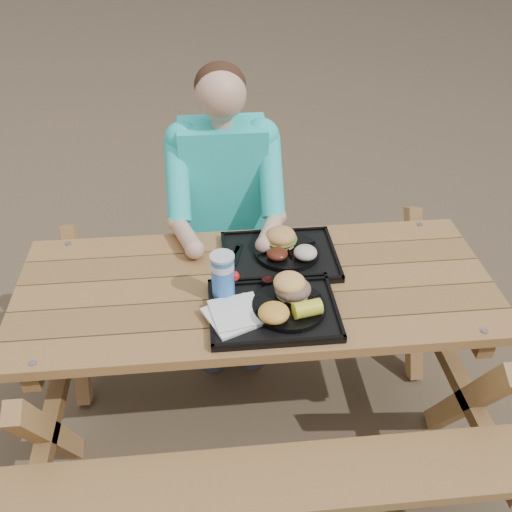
{
  "coord_description": "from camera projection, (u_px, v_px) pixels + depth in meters",
  "views": [
    {
      "loc": [
        -0.16,
        -1.67,
        2.1
      ],
      "look_at": [
        0.0,
        0.0,
        0.88
      ],
      "focal_mm": 40.0,
      "sensor_mm": 36.0,
      "label": 1
    }
  ],
  "objects": [
    {
      "name": "baked_beans",
      "position": [
        277.0,
        254.0,
        2.2
      ],
      "size": [
        0.08,
        0.08,
        0.04
      ],
      "primitive_type": "ellipsoid",
      "color": "#4D1C0F",
      "rests_on": "plate_far"
    },
    {
      "name": "tray_far",
      "position": [
        279.0,
        257.0,
        2.27
      ],
      "size": [
        0.45,
        0.35,
        0.02
      ],
      "primitive_type": "cube",
      "color": "black",
      "rests_on": "picnic_table"
    },
    {
      "name": "napkin_stack",
      "position": [
        234.0,
        315.0,
        1.96
      ],
      "size": [
        0.23,
        0.23,
        0.02
      ],
      "primitive_type": "cube",
      "rotation": [
        0.0,
        0.0,
        0.41
      ],
      "color": "silver",
      "rests_on": "tray_near"
    },
    {
      "name": "condiment_bbq",
      "position": [
        268.0,
        282.0,
        2.1
      ],
      "size": [
        0.05,
        0.05,
        0.03
      ],
      "primitive_type": "cylinder",
      "color": "black",
      "rests_on": "tray_near"
    },
    {
      "name": "mac_cheese",
      "position": [
        274.0,
        313.0,
        1.92
      ],
      "size": [
        0.11,
        0.11,
        0.05
      ],
      "primitive_type": "ellipsoid",
      "color": "gold",
      "rests_on": "plate_near"
    },
    {
      "name": "condiment_mustard",
      "position": [
        283.0,
        280.0,
        2.11
      ],
      "size": [
        0.05,
        0.05,
        0.03
      ],
      "primitive_type": "cylinder",
      "color": "yellow",
      "rests_on": "tray_near"
    },
    {
      "name": "corn_cob",
      "position": [
        307.0,
        309.0,
        1.93
      ],
      "size": [
        0.11,
        0.11,
        0.06
      ],
      "primitive_type": null,
      "rotation": [
        0.0,
        0.0,
        0.21
      ],
      "color": "yellow",
      "rests_on": "plate_near"
    },
    {
      "name": "plate_far",
      "position": [
        287.0,
        251.0,
        2.27
      ],
      "size": [
        0.26,
        0.26,
        0.02
      ],
      "primitive_type": "cylinder",
      "color": "black",
      "rests_on": "tray_far"
    },
    {
      "name": "burger",
      "position": [
        281.0,
        233.0,
        2.26
      ],
      "size": [
        0.12,
        0.12,
        0.11
      ],
      "primitive_type": null,
      "color": "#D68A4B",
      "rests_on": "plate_far"
    },
    {
      "name": "soda_cup",
      "position": [
        223.0,
        277.0,
        2.02
      ],
      "size": [
        0.08,
        0.08,
        0.17
      ],
      "primitive_type": "cylinder",
      "color": "blue",
      "rests_on": "tray_near"
    },
    {
      "name": "sandwich",
      "position": [
        293.0,
        281.0,
        2.0
      ],
      "size": [
        0.12,
        0.12,
        0.13
      ],
      "primitive_type": null,
      "color": "#F3AC55",
      "rests_on": "plate_near"
    },
    {
      "name": "picnic_table",
      "position": [
        256.0,
        354.0,
        2.37
      ],
      "size": [
        1.8,
        1.49,
        0.75
      ],
      "primitive_type": null,
      "color": "#999999",
      "rests_on": "ground"
    },
    {
      "name": "tray_near",
      "position": [
        273.0,
        311.0,
        2.01
      ],
      "size": [
        0.45,
        0.35,
        0.02
      ],
      "primitive_type": "cube",
      "color": "black",
      "rests_on": "picnic_table"
    },
    {
      "name": "ground",
      "position": [
        256.0,
        412.0,
        2.59
      ],
      "size": [
        60.0,
        60.0,
        0.0
      ],
      "primitive_type": "plane",
      "color": "#999999",
      "rests_on": "ground"
    },
    {
      "name": "plate_near",
      "position": [
        289.0,
        306.0,
        2.0
      ],
      "size": [
        0.26,
        0.26,
        0.02
      ],
      "primitive_type": "cylinder",
      "color": "black",
      "rests_on": "tray_near"
    },
    {
      "name": "diner",
      "position": [
        225.0,
        223.0,
        2.69
      ],
      "size": [
        0.48,
        0.84,
        1.28
      ],
      "primitive_type": null,
      "color": "teal",
      "rests_on": "ground"
    },
    {
      "name": "potato_salad",
      "position": [
        305.0,
        253.0,
        2.2
      ],
      "size": [
        0.09,
        0.09,
        0.05
      ],
      "primitive_type": "ellipsoid",
      "color": "beige",
      "rests_on": "plate_far"
    },
    {
      "name": "cutlery_far",
      "position": [
        237.0,
        255.0,
        2.26
      ],
      "size": [
        0.06,
        0.15,
        0.01
      ],
      "primitive_type": "cube",
      "rotation": [
        0.0,
        0.0,
        -0.25
      ],
      "color": "black",
      "rests_on": "tray_far"
    }
  ]
}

